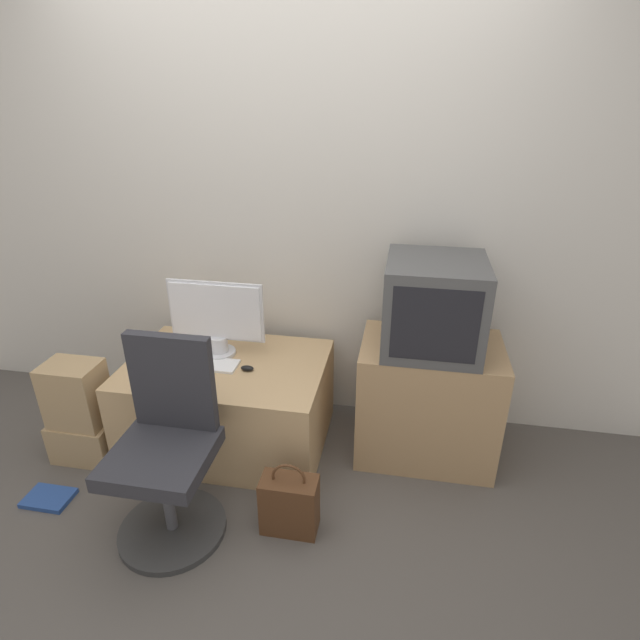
% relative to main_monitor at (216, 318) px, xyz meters
% --- Properties ---
extents(ground_plane, '(12.00, 12.00, 0.00)m').
position_rel_main_monitor_xyz_m(ground_plane, '(0.34, -0.95, -0.72)').
color(ground_plane, '#4C4742').
extents(wall_back, '(4.40, 0.05, 2.60)m').
position_rel_main_monitor_xyz_m(wall_back, '(0.34, 0.38, 0.58)').
color(wall_back, beige).
rests_on(wall_back, ground_plane).
extents(desk, '(1.06, 0.74, 0.50)m').
position_rel_main_monitor_xyz_m(desk, '(0.06, -0.09, -0.47)').
color(desk, tan).
rests_on(desk, ground_plane).
extents(side_stand, '(0.72, 0.49, 0.66)m').
position_rel_main_monitor_xyz_m(side_stand, '(1.14, 0.02, -0.39)').
color(side_stand, '#A37F56').
rests_on(side_stand, ground_plane).
extents(main_monitor, '(0.52, 0.18, 0.42)m').
position_rel_main_monitor_xyz_m(main_monitor, '(0.00, 0.00, 0.00)').
color(main_monitor, silver).
rests_on(main_monitor, desk).
extents(keyboard, '(0.29, 0.13, 0.01)m').
position_rel_main_monitor_xyz_m(keyboard, '(-0.00, -0.13, -0.21)').
color(keyboard, white).
rests_on(keyboard, desk).
extents(mouse, '(0.07, 0.04, 0.03)m').
position_rel_main_monitor_xyz_m(mouse, '(0.21, -0.15, -0.20)').
color(mouse, black).
rests_on(mouse, desk).
extents(crt_tv, '(0.47, 0.48, 0.45)m').
position_rel_main_monitor_xyz_m(crt_tv, '(1.12, 0.01, 0.16)').
color(crt_tv, '#474747').
rests_on(crt_tv, side_stand).
extents(office_chair, '(0.48, 0.48, 0.91)m').
position_rel_main_monitor_xyz_m(office_chair, '(0.02, -0.72, -0.32)').
color(office_chair, '#333333').
rests_on(office_chair, ground_plane).
extents(cardboard_box_lower, '(0.33, 0.23, 0.22)m').
position_rel_main_monitor_xyz_m(cardboard_box_lower, '(-0.66, -0.36, -0.61)').
color(cardboard_box_lower, '#A3845B').
rests_on(cardboard_box_lower, ground_plane).
extents(cardboard_box_upper, '(0.28, 0.21, 0.35)m').
position_rel_main_monitor_xyz_m(cardboard_box_upper, '(-0.66, -0.36, -0.32)').
color(cardboard_box_upper, '#A3845B').
rests_on(cardboard_box_upper, cardboard_box_lower).
extents(handbag, '(0.26, 0.14, 0.37)m').
position_rel_main_monitor_xyz_m(handbag, '(0.54, -0.65, -0.58)').
color(handbag, '#4C2D19').
rests_on(handbag, ground_plane).
extents(book, '(0.22, 0.15, 0.02)m').
position_rel_main_monitor_xyz_m(book, '(-0.67, -0.70, -0.71)').
color(book, navy).
rests_on(book, ground_plane).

